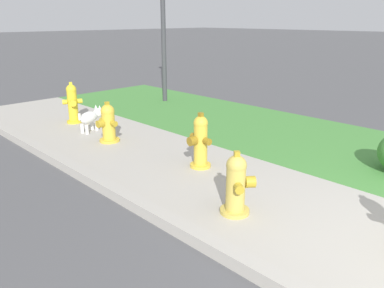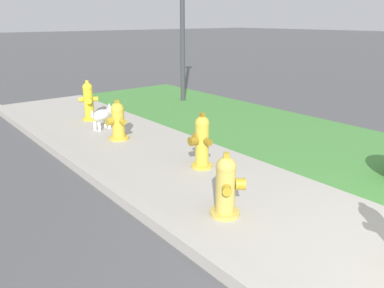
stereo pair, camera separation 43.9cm
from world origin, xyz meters
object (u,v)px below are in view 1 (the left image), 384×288
at_px(fire_hydrant_near_corner, 108,123).
at_px(small_white_dog, 91,117).
at_px(fire_hydrant_far_end, 73,104).
at_px(fire_hydrant_mid_block, 236,185).
at_px(fire_hydrant_at_driveway, 200,142).

xyz_separation_m(fire_hydrant_near_corner, small_white_dog, (-0.72, 0.10, -0.05)).
xyz_separation_m(fire_hydrant_far_end, fire_hydrant_near_corner, (1.48, -0.17, -0.07)).
bearing_deg(fire_hydrant_near_corner, fire_hydrant_far_end, -9.01).
bearing_deg(fire_hydrant_far_end, fire_hydrant_mid_block, 106.90).
height_order(fire_hydrant_far_end, fire_hydrant_near_corner, fire_hydrant_far_end).
distance_m(fire_hydrant_mid_block, fire_hydrant_far_end, 4.46).
bearing_deg(small_white_dog, fire_hydrant_far_end, 69.21).
distance_m(fire_hydrant_far_end, fire_hydrant_at_driveway, 3.29).
xyz_separation_m(fire_hydrant_mid_block, fire_hydrant_at_driveway, (-1.14, 0.65, 0.04)).
height_order(fire_hydrant_mid_block, fire_hydrant_far_end, fire_hydrant_far_end).
height_order(fire_hydrant_at_driveway, small_white_dog, fire_hydrant_at_driveway).
height_order(fire_hydrant_near_corner, small_white_dog, fire_hydrant_near_corner).
bearing_deg(small_white_dog, fire_hydrant_near_corner, -113.78).
height_order(fire_hydrant_near_corner, fire_hydrant_at_driveway, fire_hydrant_at_driveway).
bearing_deg(fire_hydrant_far_end, small_white_dog, 109.04).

